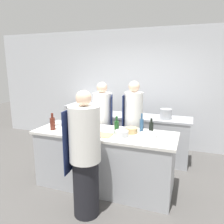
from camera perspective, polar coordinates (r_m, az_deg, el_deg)
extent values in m
plane|color=#4C4947|center=(3.84, -1.90, -18.63)|extent=(16.00, 16.00, 0.00)
cube|color=silver|center=(5.36, 6.61, 6.06)|extent=(8.00, 0.06, 2.80)
cube|color=#A8AAAF|center=(3.63, -1.95, -12.57)|extent=(2.16, 0.77, 0.89)
cube|color=silver|center=(3.46, -2.01, -5.53)|extent=(2.25, 0.80, 0.04)
cube|color=#A8AAAF|center=(4.66, 7.68, -6.92)|extent=(1.90, 0.55, 0.89)
cube|color=#A8AAAF|center=(4.53, 7.85, -1.34)|extent=(1.98, 0.58, 0.04)
cube|color=#A8AAAF|center=(5.58, -6.65, -3.09)|extent=(0.85, 0.67, 1.00)
cube|color=black|center=(5.36, -8.19, -6.29)|extent=(0.68, 0.01, 0.35)
cube|color=black|center=(5.19, -8.42, 0.93)|extent=(0.73, 0.01, 0.06)
cylinder|color=black|center=(3.06, -6.78, -19.01)|extent=(0.34, 0.34, 0.77)
cylinder|color=white|center=(2.76, -7.17, -5.73)|extent=(0.40, 0.40, 0.71)
cube|color=#19234C|center=(2.87, -10.94, -7.30)|extent=(0.05, 0.38, 0.81)
sphere|color=beige|center=(2.65, -7.43, 3.60)|extent=(0.19, 0.19, 0.19)
cylinder|color=black|center=(4.30, -2.46, -9.46)|extent=(0.29, 0.29, 0.76)
cylinder|color=white|center=(4.08, -2.56, 0.13)|extent=(0.35, 0.35, 0.70)
cube|color=#19234C|center=(4.09, -0.06, -1.27)|extent=(0.11, 0.32, 0.81)
sphere|color=beige|center=(4.01, -2.62, 6.40)|extent=(0.20, 0.20, 0.20)
cylinder|color=black|center=(4.14, 5.43, -10.24)|extent=(0.28, 0.28, 0.78)
cylinder|color=silver|center=(3.92, 5.65, -0.05)|extent=(0.33, 0.33, 0.72)
cube|color=#19234C|center=(3.98, 3.22, -1.37)|extent=(0.04, 0.31, 0.82)
sphere|color=beige|center=(3.85, 5.79, 6.62)|extent=(0.19, 0.19, 0.19)
cylinder|color=black|center=(3.44, 10.18, -4.03)|extent=(0.07, 0.07, 0.17)
cylinder|color=black|center=(3.41, 10.25, -2.17)|extent=(0.03, 0.03, 0.06)
cylinder|color=#19471E|center=(3.35, 1.21, -4.03)|extent=(0.07, 0.07, 0.20)
cylinder|color=#19471E|center=(3.31, 1.22, -1.77)|extent=(0.03, 0.03, 0.08)
cylinder|color=#2D5175|center=(3.35, 7.71, -3.81)|extent=(0.06, 0.06, 0.23)
cylinder|color=#2D5175|center=(3.31, 7.79, -1.15)|extent=(0.03, 0.03, 0.09)
cylinder|color=#B2A84C|center=(3.41, -10.31, -3.79)|extent=(0.06, 0.06, 0.21)
cylinder|color=#B2A84C|center=(3.37, -10.40, -1.40)|extent=(0.03, 0.03, 0.08)
cylinder|color=#5B2319|center=(3.67, -15.25, -2.99)|extent=(0.08, 0.08, 0.20)
cylinder|color=#5B2319|center=(3.64, -15.37, -0.89)|extent=(0.04, 0.04, 0.08)
cylinder|color=silver|center=(4.08, -11.43, -1.17)|extent=(0.07, 0.07, 0.21)
cylinder|color=silver|center=(4.05, -11.52, 0.86)|extent=(0.03, 0.03, 0.08)
cylinder|color=white|center=(3.23, 9.51, -6.06)|extent=(0.27, 0.27, 0.06)
cylinder|color=#B7BABC|center=(3.23, 2.52, -5.64)|extent=(0.20, 0.20, 0.09)
cylinder|color=#B7BABC|center=(3.95, -13.57, -2.90)|extent=(0.24, 0.24, 0.05)
cylinder|color=tan|center=(3.40, 5.08, -4.79)|extent=(0.19, 0.19, 0.09)
cylinder|color=#B2382D|center=(3.52, -4.28, -4.15)|extent=(0.09, 0.09, 0.09)
cube|color=tan|center=(3.31, -3.15, -5.91)|extent=(0.35, 0.22, 0.01)
cylinder|color=#A8AAAF|center=(4.36, 13.89, -0.51)|extent=(0.22, 0.22, 0.20)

